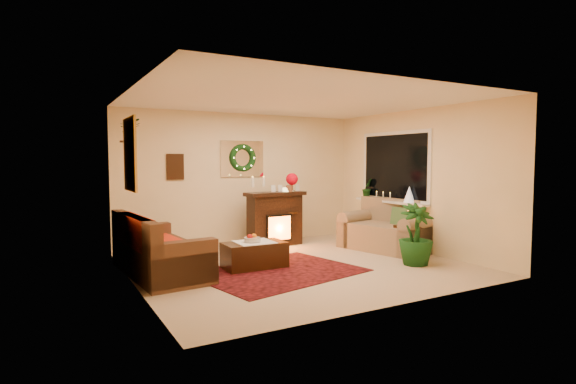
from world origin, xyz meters
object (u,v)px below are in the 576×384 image
fireplace (275,218)px  end_table_square (410,240)px  coffee_table (254,255)px  side_table_round (287,228)px  loveseat (386,227)px  sofa (161,245)px

fireplace → end_table_square: size_ratio=1.99×
end_table_square → coffee_table: bearing=170.1°
end_table_square → fireplace: bearing=130.3°
side_table_round → coffee_table: side_table_round is taller
side_table_round → loveseat: bearing=-47.6°
side_table_round → end_table_square: (1.36, -2.04, -0.05)m
fireplace → coffee_table: (-1.12, -1.47, -0.34)m
fireplace → end_table_square: (1.66, -1.96, -0.28)m
side_table_round → coffee_table: bearing=-132.6°
sofa → fireplace: fireplace is taller
sofa → side_table_round: (2.78, 1.21, -0.11)m
sofa → side_table_round: 3.03m
fireplace → coffee_table: size_ratio=1.13×
loveseat → side_table_round: size_ratio=2.44×
loveseat → side_table_round: (-1.32, 1.45, -0.09)m
side_table_round → fireplace: bearing=-166.0°
fireplace → side_table_round: bearing=9.7°
fireplace → end_table_square: bearing=-53.9°
loveseat → sofa: bearing=162.8°
sofa → fireplace: 2.73m
fireplace → coffee_table: bearing=-131.5°
loveseat → coffee_table: bearing=168.2°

